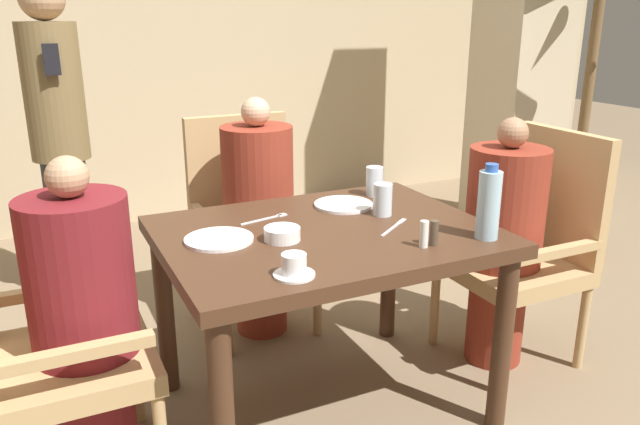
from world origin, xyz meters
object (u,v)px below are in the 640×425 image
chair_right_side (529,241)px  diner_in_right_chair (502,241)px  potted_palm (584,120)px  chair_left_side (34,339)px  plate_main_left (343,205)px  glass_tall_near (374,181)px  plate_main_right (219,239)px  diner_in_left_chair (85,321)px  bowl_small (282,234)px  teacup_with_saucer (294,267)px  standing_host (59,136)px  diner_in_far_chair (259,216)px  chair_far_side (248,216)px  glass_tall_mid (383,200)px  water_bottle (489,204)px

chair_right_side → diner_in_right_chair: size_ratio=0.93×
potted_palm → chair_left_side: bearing=-166.3°
plate_main_left → glass_tall_near: bearing=23.3°
plate_main_left → plate_main_right: 0.59m
diner_in_left_chair → bowl_small: bearing=-3.2°
potted_palm → bowl_small: bearing=-160.8°
diner_in_left_chair → teacup_with_saucer: (0.56, -0.33, 0.20)m
potted_palm → plate_main_right: bearing=-164.1°
standing_host → diner_in_left_chair: bearing=-92.4°
teacup_with_saucer → glass_tall_near: 0.89m
potted_palm → glass_tall_near: potted_palm is taller
diner_in_left_chair → diner_in_far_chair: (0.82, 0.69, 0.02)m
chair_far_side → chair_right_side: bearing=-40.8°
diner_in_right_chair → glass_tall_near: (-0.45, 0.30, 0.24)m
diner_in_left_chair → chair_far_side: bearing=45.6°
chair_left_side → glass_tall_mid: 1.27m
glass_tall_mid → bowl_small: bearing=-168.4°
diner_in_right_chair → glass_tall_mid: diner_in_right_chair is taller
chair_left_side → bowl_small: size_ratio=8.07×
standing_host → bowl_small: (0.58, -1.45, -0.13)m
glass_tall_mid → diner_in_far_chair: bearing=112.8°
diner_in_far_chair → glass_tall_near: 0.58m
diner_in_left_chair → diner_in_right_chair: (1.64, -0.00, -0.00)m
bowl_small → glass_tall_mid: (0.45, 0.09, 0.04)m
diner_in_left_chair → diner_in_far_chair: size_ratio=0.96×
chair_right_side → plate_main_right: size_ratio=4.27×
diner_in_far_chair → standing_host: standing_host is taller
chair_left_side → diner_in_far_chair: size_ratio=0.89×
diner_in_right_chair → teacup_with_saucer: size_ratio=8.63×
potted_palm → water_bottle: size_ratio=8.48×
chair_left_side → teacup_with_saucer: bearing=-24.9°
teacup_with_saucer → water_bottle: 0.72m
chair_far_side → diner_in_far_chair: (-0.00, -0.15, 0.05)m
plate_main_left → chair_right_side: bearing=-15.7°
diner_in_left_chair → teacup_with_saucer: bearing=-30.4°
potted_palm → water_bottle: bearing=-146.4°
chair_left_side → teacup_with_saucer: 0.81m
standing_host → teacup_with_saucer: size_ratio=13.20×
teacup_with_saucer → water_bottle: (0.72, 0.01, 0.09)m
diner_in_far_chair → plate_main_left: 0.53m
plate_main_right → bowl_small: size_ratio=1.89×
diner_in_left_chair → chair_far_side: (0.82, 0.84, -0.03)m
diner_in_left_chair → chair_right_side: bearing=-0.0°
diner_in_far_chair → plate_main_left: (0.19, -0.47, 0.16)m
potted_palm → teacup_with_saucer: 2.53m
chair_left_side → potted_palm: size_ratio=0.45×
diner_in_far_chair → glass_tall_mid: diner_in_far_chair is taller
potted_palm → glass_tall_near: (-1.66, -0.43, -0.08)m
plate_main_left → bowl_small: (-0.37, -0.26, 0.02)m
teacup_with_saucer → diner_in_left_chair: bearing=149.6°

